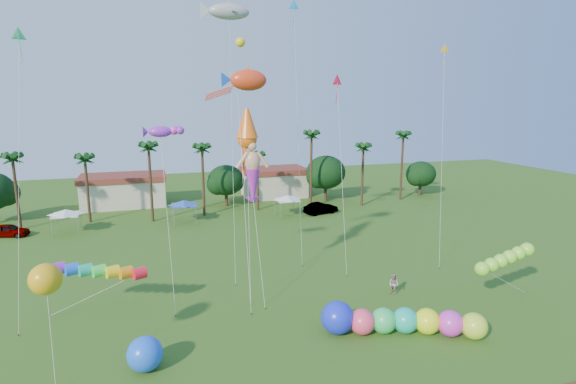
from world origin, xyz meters
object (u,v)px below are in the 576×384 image
object	(u,v)px
caterpillar_inflatable	(396,321)
spectator_b	(394,284)
car_a	(9,230)
car_b	(321,208)
blue_ball	(145,354)

from	to	relation	value
caterpillar_inflatable	spectator_b	bearing A→B (deg)	81.97
car_a	caterpillar_inflatable	distance (m)	46.71
car_b	spectator_b	world-z (taller)	spectator_b
car_b	blue_ball	distance (m)	40.42
car_b	spectator_b	size ratio (longest dim) A/B	2.76
car_b	blue_ball	xyz separation A→B (m)	(-24.03, -32.50, 0.24)
car_a	car_b	size ratio (longest dim) A/B	0.90
caterpillar_inflatable	blue_ball	distance (m)	16.57
spectator_b	caterpillar_inflatable	bearing A→B (deg)	-57.41
car_a	spectator_b	distance (m)	45.15
car_a	car_b	distance (m)	39.54
car_a	blue_ball	size ratio (longest dim) A/B	2.11
blue_ball	caterpillar_inflatable	bearing A→B (deg)	-2.46
car_a	caterpillar_inflatable	bearing A→B (deg)	-120.86
car_b	caterpillar_inflatable	bearing A→B (deg)	153.79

